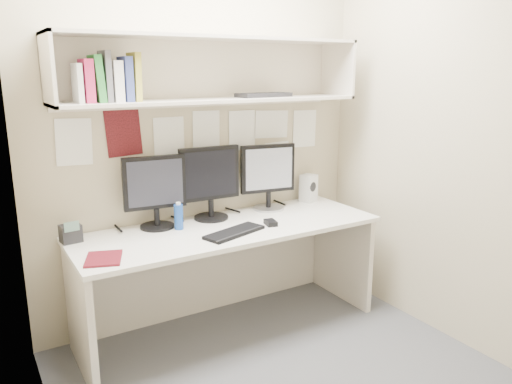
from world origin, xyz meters
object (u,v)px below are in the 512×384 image
monitor_center (210,180)px  keyboard (234,232)px  speaker (309,188)px  maroon_notebook (104,259)px  monitor_left (155,189)px  desk_phone (71,233)px  monitor_right (268,174)px  desk (229,278)px

monitor_center → keyboard: monitor_center is taller
speaker → maroon_notebook: 1.73m
maroon_notebook → monitor_left: bearing=61.9°
monitor_left → desk_phone: size_ratio=3.36×
keyboard → speaker: 0.96m
desk_phone → monitor_right: bearing=-5.6°
desk → desk_phone: 1.05m
monitor_left → desk: bearing=-22.2°
monitor_left → maroon_notebook: monitor_left is taller
monitor_right → maroon_notebook: size_ratio=2.12×
monitor_left → desk_phone: bearing=-172.3°
monitor_center → maroon_notebook: (-0.83, -0.40, -0.26)m
desk → desk_phone: size_ratio=14.47×
monitor_left → keyboard: (0.36, -0.38, -0.24)m
maroon_notebook → keyboard: bearing=21.3°
monitor_center → monitor_right: bearing=2.1°
monitor_right → monitor_left: bearing=-170.6°
monitor_right → speaker: 0.41m
desk → maroon_notebook: (-0.85, -0.18, 0.37)m
monitor_left → maroon_notebook: (-0.44, -0.40, -0.25)m
maroon_notebook → monitor_right: bearing=37.1°
monitor_right → desk_phone: (-1.38, -0.01, -0.20)m
desk → maroon_notebook: bearing=-168.1°
monitor_left → monitor_right: 0.85m
monitor_left → keyboard: bearing=-40.1°
monitor_right → speaker: bearing=12.3°
monitor_left → speaker: 1.24m
keyboard → speaker: size_ratio=1.96×
monitor_right → maroon_notebook: (-1.29, -0.40, -0.25)m
desk_phone → keyboard: bearing=-28.4°
monitor_center → monitor_right: (0.46, 0.00, -0.01)m
desk → monitor_left: size_ratio=4.30×
desk → speaker: speaker is taller
desk → desk_phone: (-0.94, 0.20, 0.42)m
monitor_center → desk: bearing=-82.3°
monitor_right → speaker: size_ratio=2.25×
monitor_right → maroon_notebook: bearing=-153.4°
monitor_center → monitor_right: monitor_center is taller
monitor_right → keyboard: monitor_right is taller
monitor_left → desk_phone: (-0.53, -0.01, -0.20)m
desk → keyboard: 0.41m
monitor_left → desk_phone: monitor_left is taller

